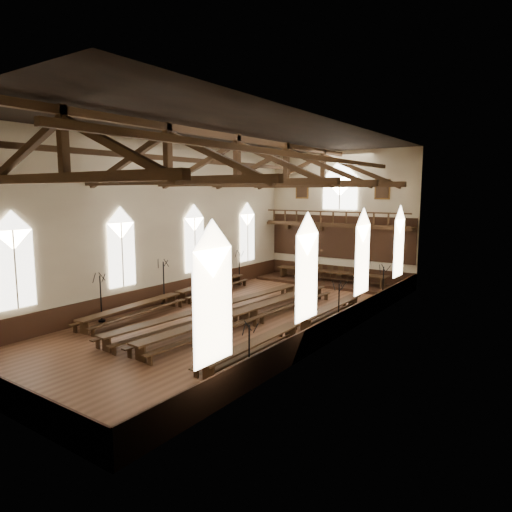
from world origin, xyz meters
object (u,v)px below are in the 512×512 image
Objects in this scene: refectory_row_c at (249,312)px; candelabrum_right_far at (383,293)px; high_table at (330,273)px; candelabrum_left_far at (239,274)px; refectory_row_a at (176,296)px; candelabrum_right_near at (249,364)px; candelabrum_left_near at (101,307)px; refectory_row_d at (298,325)px; candelabrum_left_mid at (164,291)px; candelabrum_right_mid at (338,316)px; dais at (330,283)px; refectory_row_b at (218,308)px.

candelabrum_right_far reaches higher than refectory_row_c.
candelabrum_left_far reaches higher than high_table.
refectory_row_a is 6.40× the size of candelabrum_right_near.
refectory_row_a is 5.08m from candelabrum_left_near.
candelabrum_left_near reaches higher than refectory_row_c.
candelabrum_left_far reaches higher than candelabrum_right_near.
candelabrum_left_far reaches higher than refectory_row_d.
candelabrum_left_near is (-5.60, -16.17, -0.08)m from high_table.
candelabrum_left_mid is 12.81m from candelabrum_right_near.
high_table is 3.41× the size of candelabrum_right_mid.
candelabrum_left_mid is at bearing -90.00° from candelabrum_left_far.
candelabrum_right_far is (0.00, 13.98, 0.08)m from candelabrum_right_near.
refectory_row_c is at bearing 33.26° from candelabrum_left_near.
candelabrum_left_near is at bearing 170.58° from candelabrum_right_near.
refectory_row_d is at bearing -70.91° from dais.
candelabrum_right_near reaches higher than refectory_row_a.
refectory_row_b is at bearing -173.32° from refectory_row_c.
refectory_row_b is 8.77m from candelabrum_right_near.
candelabrum_right_far reaches higher than refectory_row_d.
refectory_row_d is 5.39× the size of candelabrum_left_far.
candelabrum_left_far is at bearing 140.05° from refectory_row_d.
dais is 6.86m from candelabrum_right_far.
candelabrum_left_far reaches higher than dais.
high_table reaches higher than refectory_row_b.
candelabrum_left_far reaches higher than refectory_row_b.
candelabrum_left_mid reaches higher than refectory_row_c.
candelabrum_left_far is at bearing 149.73° from candelabrum_right_mid.
dais is 1.31× the size of high_table.
refectory_row_c is (6.05, -0.71, 0.02)m from refectory_row_a.
candelabrum_right_mid is (11.10, 5.77, -0.03)m from candelabrum_left_near.
candelabrum_left_far is 1.13× the size of candelabrum_right_near.
dais is 4.40× the size of candelabrum_left_far.
high_table is at bearing 85.56° from refectory_row_b.
candelabrum_right_far is (-0.00, 6.36, -0.00)m from candelabrum_right_mid.
candelabrum_left_near is (-0.57, -5.05, 0.25)m from refectory_row_a.
candelabrum_left_mid is (-0.00, 4.56, 0.05)m from candelabrum_left_near.
candelabrum_left_mid reaches higher than candelabrum_right_far.
refectory_row_a is 1.29× the size of dais.
refectory_row_b is 5.71× the size of candelabrum_right_mid.
candelabrum_left_far reaches higher than refectory_row_a.
candelabrum_right_mid is (11.10, 1.21, -0.09)m from candelabrum_left_mid.
refectory_row_d is 12.83m from high_table.
refectory_row_a is at bearing 167.14° from refectory_row_b.
refectory_row_b is 1.05× the size of refectory_row_d.
refectory_row_d reaches higher than dais.
candelabrum_right_near is (6.44, -5.95, 0.14)m from refectory_row_b.
high_table reaches higher than refectory_row_c.
candelabrum_right_far is at bearing 90.00° from candelabrum_right_near.
candelabrum_right_mid is at bearing -30.27° from candelabrum_left_far.
candelabrum_right_near is at bearing -42.75° from refectory_row_b.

